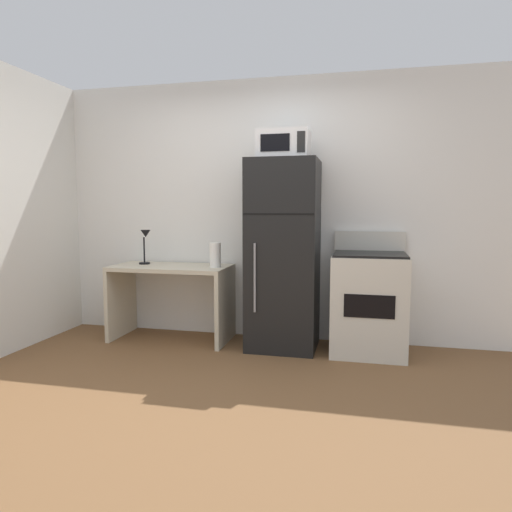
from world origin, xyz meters
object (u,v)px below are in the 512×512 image
at_px(desk, 172,288).
at_px(paper_towel_roll, 215,255).
at_px(refrigerator, 283,255).
at_px(oven_range, 369,303).
at_px(desk_lamp, 145,241).
at_px(microwave, 284,145).

bearing_deg(desk, paper_towel_roll, -2.72).
distance_m(paper_towel_roll, refrigerator, 0.67).
relative_size(desk, oven_range, 1.06).
relative_size(desk_lamp, microwave, 0.77).
xyz_separation_m(desk, oven_range, (1.93, -0.00, -0.06)).
xyz_separation_m(paper_towel_roll, refrigerator, (0.67, 0.02, 0.01)).
relative_size(refrigerator, microwave, 3.84).
relative_size(desk_lamp, paper_towel_roll, 1.47).
bearing_deg(microwave, refrigerator, 90.33).
xyz_separation_m(desk_lamp, refrigerator, (1.44, -0.05, -0.11)).
height_order(refrigerator, oven_range, refrigerator).
xyz_separation_m(desk_lamp, oven_range, (2.22, -0.05, -0.52)).
relative_size(desk, desk_lamp, 3.32).
relative_size(paper_towel_roll, microwave, 0.52).
distance_m(paper_towel_roll, oven_range, 1.51).
height_order(desk, microwave, microwave).
xyz_separation_m(desk, refrigerator, (1.14, -0.01, 0.36)).
xyz_separation_m(refrigerator, microwave, (0.00, -0.02, 1.01)).
height_order(paper_towel_roll, refrigerator, refrigerator).
height_order(desk_lamp, refrigerator, refrigerator).
bearing_deg(microwave, paper_towel_roll, 179.55).
bearing_deg(desk, microwave, -1.39).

